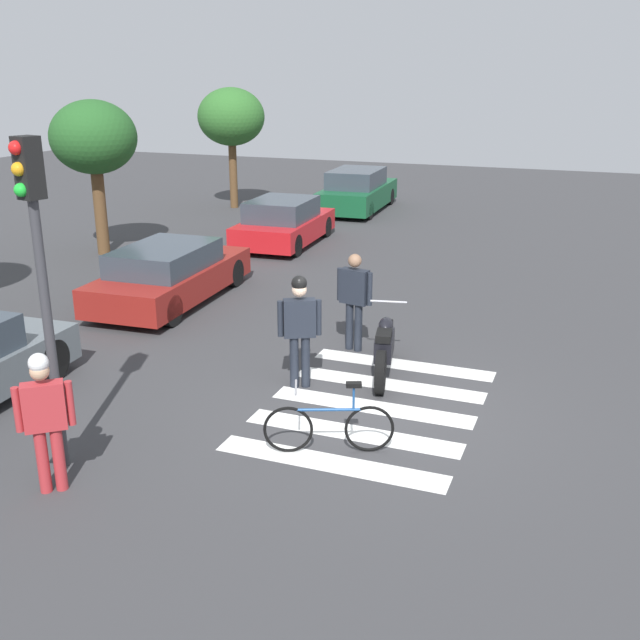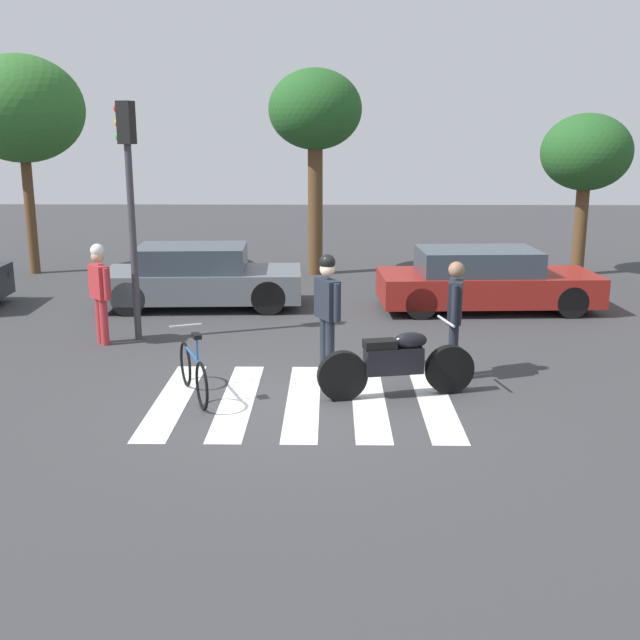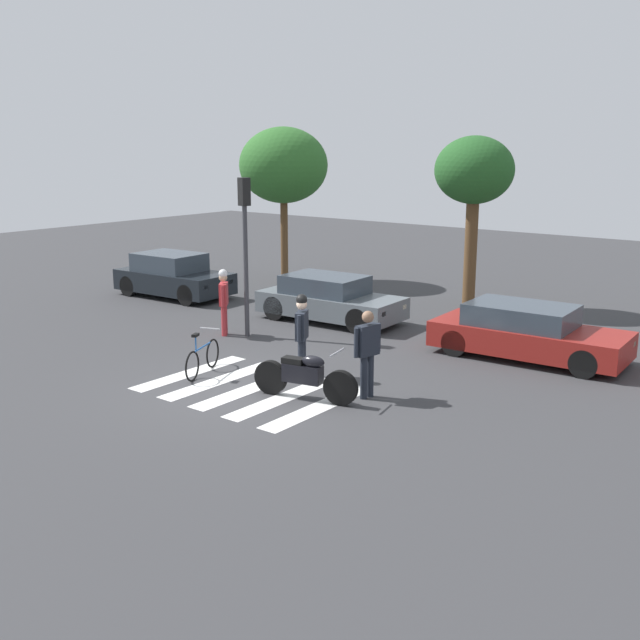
% 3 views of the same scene
% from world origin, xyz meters
% --- Properties ---
extents(ground_plane, '(60.00, 60.00, 0.00)m').
position_xyz_m(ground_plane, '(0.00, 0.00, 0.00)').
color(ground_plane, '#38383A').
extents(police_motorcycle, '(2.21, 0.75, 1.06)m').
position_xyz_m(police_motorcycle, '(1.28, 0.19, 0.47)').
color(police_motorcycle, black).
rests_on(police_motorcycle, ground_plane).
extents(leaning_bicycle, '(0.72, 1.61, 0.99)m').
position_xyz_m(leaning_bicycle, '(-1.52, 0.12, 0.37)').
color(leaning_bicycle, black).
rests_on(leaning_bicycle, ground_plane).
extents(officer_on_foot, '(0.41, 0.62, 1.83)m').
position_xyz_m(officer_on_foot, '(0.32, 1.30, 1.06)').
color(officer_on_foot, '#1E232D').
rests_on(officer_on_foot, ground_plane).
extents(officer_by_motorcycle, '(0.29, 0.69, 1.77)m').
position_xyz_m(officer_by_motorcycle, '(2.19, 1.03, 1.02)').
color(officer_by_motorcycle, '#1E232D').
rests_on(officer_by_motorcycle, ground_plane).
extents(pedestrian_bystander, '(0.45, 0.54, 1.76)m').
position_xyz_m(pedestrian_bystander, '(-3.59, 2.87, 1.01)').
color(pedestrian_bystander, '#B22D33').
rests_on(pedestrian_bystander, ground_plane).
extents(crosswalk_stripes, '(4.05, 3.08, 0.01)m').
position_xyz_m(crosswalk_stripes, '(0.00, 0.00, 0.00)').
color(crosswalk_stripes, silver).
rests_on(crosswalk_stripes, ground_plane).
extents(car_grey_coupe, '(4.20, 1.96, 1.30)m').
position_xyz_m(car_grey_coupe, '(-2.38, 5.83, 0.63)').
color(car_grey_coupe, black).
rests_on(car_grey_coupe, ground_plane).
extents(car_maroon_wagon, '(4.51, 2.02, 1.27)m').
position_xyz_m(car_maroon_wagon, '(3.55, 5.66, 0.61)').
color(car_maroon_wagon, black).
rests_on(car_maroon_wagon, ground_plane).
extents(traffic_light_pole, '(0.35, 0.29, 4.09)m').
position_xyz_m(traffic_light_pole, '(-3.06, 3.16, 2.76)').
color(traffic_light_pole, '#38383D').
rests_on(traffic_light_pole, ground_plane).
extents(street_tree_near, '(3.13, 3.13, 5.51)m').
position_xyz_m(street_tree_near, '(-7.41, 9.79, 4.16)').
color(street_tree_near, brown).
rests_on(street_tree_near, ground_plane).
extents(street_tree_mid, '(2.34, 2.34, 5.16)m').
position_xyz_m(street_tree_mid, '(-0.04, 9.79, 4.06)').
color(street_tree_mid, brown).
rests_on(street_tree_mid, ground_plane).
extents(street_tree_far, '(2.25, 2.25, 4.08)m').
position_xyz_m(street_tree_far, '(6.77, 9.79, 3.07)').
color(street_tree_far, brown).
rests_on(street_tree_far, ground_plane).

